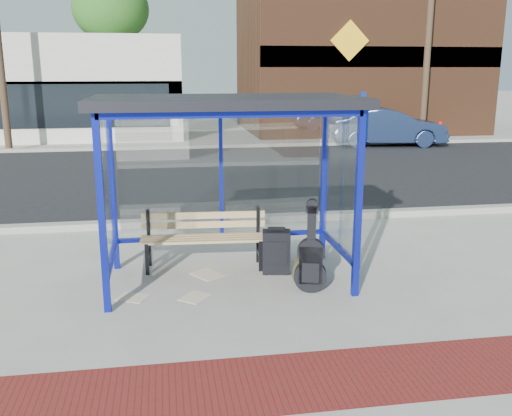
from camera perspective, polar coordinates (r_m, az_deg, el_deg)
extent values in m
plane|color=#B2ADA0|center=(7.68, -2.79, -7.28)|extent=(120.00, 120.00, 0.00)
cube|color=maroon|center=(5.35, 0.55, -17.16)|extent=(60.00, 1.00, 0.01)
cube|color=gray|center=(10.41, -4.62, -1.28)|extent=(60.00, 0.25, 0.12)
cube|color=black|center=(15.39, -6.21, 3.40)|extent=(60.00, 10.00, 0.00)
cube|color=gray|center=(20.41, -7.03, 6.10)|extent=(60.00, 0.25, 0.12)
cube|color=#B2ADA0|center=(22.30, -7.24, 6.59)|extent=(60.00, 4.00, 0.01)
cube|color=#0E199F|center=(6.61, -15.18, -0.78)|extent=(0.08, 0.08, 2.30)
cube|color=#0E199F|center=(6.96, 10.19, 0.21)|extent=(0.08, 0.08, 2.30)
cube|color=#0E199F|center=(8.06, -14.16, 1.87)|extent=(0.08, 0.08, 2.30)
cube|color=#0E199F|center=(8.35, 6.81, 2.60)|extent=(0.08, 0.08, 2.30)
cube|color=#0E199F|center=(7.93, -3.61, 10.17)|extent=(3.00, 0.08, 0.08)
cube|color=#0E199F|center=(6.44, -2.25, 9.35)|extent=(3.00, 0.08, 0.08)
cube|color=#0E199F|center=(7.17, -15.16, 9.35)|extent=(0.08, 1.50, 0.08)
cube|color=#0E199F|center=(7.50, 8.64, 9.84)|extent=(0.08, 1.50, 0.08)
cube|color=#0E199F|center=(8.25, -3.42, -2.83)|extent=(3.00, 0.08, 0.06)
cube|color=#0E199F|center=(7.53, -14.27, -4.88)|extent=(0.08, 1.50, 0.06)
cube|color=#0E199F|center=(7.84, 8.16, -3.85)|extent=(0.08, 1.50, 0.06)
cube|color=#0E199F|center=(8.03, -3.52, 3.68)|extent=(0.05, 0.05, 1.90)
cube|color=silver|center=(8.04, -3.51, 3.40)|extent=(2.84, 0.01, 1.82)
cube|color=silver|center=(7.30, -14.69, 1.90)|extent=(0.02, 1.34, 1.82)
cube|color=silver|center=(7.62, 8.39, 2.69)|extent=(0.02, 1.34, 1.82)
cube|color=black|center=(7.17, -3.01, 10.60)|extent=(3.30, 1.80, 0.12)
cube|color=#59331E|center=(27.09, 9.97, 14.53)|extent=(10.00, 7.00, 6.40)
cube|color=black|center=(23.85, 12.75, 14.53)|extent=(10.00, 0.10, 0.80)
cube|color=yellow|center=(23.27, 9.35, 16.19)|extent=(1.56, 0.06, 1.56)
cylinder|color=#4C3826|center=(29.21, -13.99, 12.89)|extent=(0.36, 0.36, 5.00)
ellipsoid|color=#255518|center=(29.33, -14.35, 18.75)|extent=(3.60, 3.60, 3.06)
cylinder|color=#4C3826|center=(32.01, 15.64, 12.84)|extent=(0.36, 0.36, 5.00)
ellipsoid|color=#255518|center=(32.13, 16.00, 18.18)|extent=(3.60, 3.60, 3.06)
cylinder|color=#4C3826|center=(22.77, 16.89, 16.35)|extent=(0.24, 0.24, 8.00)
cube|color=black|center=(7.95, -10.85, -5.07)|extent=(0.05, 0.05, 0.44)
cube|color=black|center=(8.26, -10.67, -2.94)|extent=(0.05, 0.05, 0.83)
cube|color=black|center=(8.13, -10.73, -4.64)|extent=(0.08, 0.40, 0.05)
cube|color=black|center=(7.95, 0.46, -4.82)|extent=(0.05, 0.05, 0.44)
cube|color=black|center=(8.25, 0.19, -2.70)|extent=(0.05, 0.05, 0.83)
cube|color=black|center=(8.13, 0.32, -4.39)|extent=(0.08, 0.40, 0.05)
cube|color=tan|center=(7.88, -5.23, -3.39)|extent=(1.76, 0.21, 0.03)
cube|color=tan|center=(7.98, -5.23, -3.16)|extent=(1.76, 0.21, 0.03)
cube|color=tan|center=(8.08, -5.24, -2.94)|extent=(1.76, 0.21, 0.03)
cube|color=tan|center=(8.18, -5.24, -2.72)|extent=(1.76, 0.21, 0.03)
cube|color=tan|center=(8.18, -5.27, -1.66)|extent=(1.75, 0.15, 0.10)
cube|color=tan|center=(8.15, -5.29, -0.74)|extent=(1.75, 0.15, 0.10)
cylinder|color=black|center=(7.28, 5.46, -6.79)|extent=(0.43, 0.21, 0.41)
cylinder|color=black|center=(7.17, 5.52, -4.36)|extent=(0.36, 0.20, 0.34)
cube|color=black|center=(7.22, 5.49, -5.62)|extent=(0.31, 0.19, 0.49)
cube|color=black|center=(7.07, 5.58, -1.78)|extent=(0.13, 0.12, 0.49)
cube|color=black|center=(7.02, 5.62, -0.08)|extent=(0.17, 0.13, 0.10)
cube|color=black|center=(7.86, 2.04, -4.39)|extent=(0.41, 0.30, 0.59)
cylinder|color=black|center=(7.94, 1.00, -6.31)|extent=(0.09, 0.22, 0.05)
cylinder|color=black|center=(7.95, 3.04, -6.30)|extent=(0.09, 0.22, 0.05)
cube|color=black|center=(7.76, 2.06, -2.08)|extent=(0.24, 0.08, 0.04)
cube|color=black|center=(7.73, 2.07, -4.56)|extent=(0.30, 0.07, 0.32)
ellipsoid|color=#292A17|center=(7.40, 4.84, -6.48)|extent=(0.39, 0.33, 0.40)
ellipsoid|color=#292A17|center=(7.32, 5.33, -7.18)|extent=(0.23, 0.19, 0.21)
cube|color=#292A17|center=(7.36, 4.78, -5.05)|extent=(0.12, 0.07, 0.03)
cube|color=#0E2A9A|center=(7.88, 10.26, 2.38)|extent=(0.08, 0.08, 2.46)
cube|color=#0E2A9A|center=(7.77, 10.86, 8.31)|extent=(0.07, 0.31, 0.46)
cube|color=white|center=(7.29, -12.25, -8.74)|extent=(0.45, 0.42, 0.01)
cube|color=white|center=(7.18, -6.12, -8.86)|extent=(0.44, 0.46, 0.01)
cube|color=white|center=(7.91, -4.88, -6.64)|extent=(0.50, 0.53, 0.01)
imported|color=#1B2A4D|center=(21.45, 13.02, 7.88)|extent=(4.26, 1.92, 1.36)
cylinder|color=red|center=(23.78, 17.88, 7.22)|extent=(0.20, 0.20, 0.61)
sphere|color=red|center=(23.75, 17.94, 8.03)|extent=(0.22, 0.22, 0.22)
cylinder|color=red|center=(23.77, 17.90, 7.46)|extent=(0.34, 0.15, 0.10)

